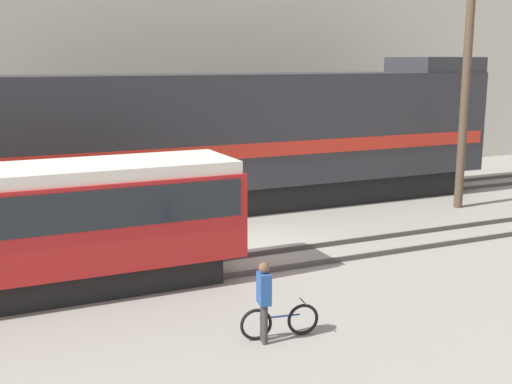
% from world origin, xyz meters
% --- Properties ---
extents(ground_plane, '(120.00, 120.00, 0.00)m').
position_xyz_m(ground_plane, '(0.00, 0.00, 0.00)').
color(ground_plane, gray).
extents(track_near, '(60.00, 1.50, 0.14)m').
position_xyz_m(track_near, '(0.00, -1.94, 0.07)').
color(track_near, '#47423D').
rests_on(track_near, ground).
extents(track_far, '(60.00, 1.51, 0.14)m').
position_xyz_m(track_far, '(0.00, 4.42, 0.07)').
color(track_far, '#47423D').
rests_on(track_far, ground).
extents(building_backdrop, '(46.33, 6.00, 13.92)m').
position_xyz_m(building_backdrop, '(0.00, 13.66, 6.96)').
color(building_backdrop, beige).
rests_on(building_backdrop, ground).
extents(freight_locomotive, '(19.16, 3.04, 5.58)m').
position_xyz_m(freight_locomotive, '(2.45, 4.42, 2.61)').
color(freight_locomotive, black).
rests_on(freight_locomotive, ground).
extents(streetcar, '(9.18, 2.54, 3.08)m').
position_xyz_m(streetcar, '(-6.02, -1.94, 1.76)').
color(streetcar, black).
rests_on(streetcar, ground).
extents(bicycle, '(1.63, 0.47, 0.72)m').
position_xyz_m(bicycle, '(-2.12, -6.36, 0.33)').
color(bicycle, black).
rests_on(bicycle, ground).
extents(person, '(0.28, 0.39, 1.65)m').
position_xyz_m(person, '(-2.51, -6.44, 1.00)').
color(person, '#333333').
rests_on(person, ground).
extents(utility_pole_left, '(0.31, 0.31, 7.99)m').
position_xyz_m(utility_pole_left, '(9.22, 1.24, 3.99)').
color(utility_pole_left, '#4C3D2D').
rests_on(utility_pole_left, ground).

